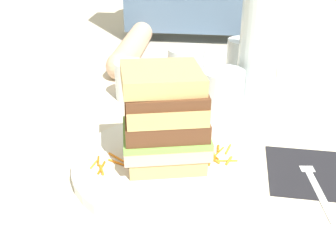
{
  "coord_description": "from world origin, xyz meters",
  "views": [
    {
      "loc": [
        0.05,
        -0.5,
        0.34
      ],
      "look_at": [
        -0.01,
        0.02,
        0.06
      ],
      "focal_mm": 43.25,
      "sensor_mm": 36.0,
      "label": 1
    }
  ],
  "objects_px": {
    "sandwich": "(165,119)",
    "empty_tumbler_1": "(186,70)",
    "fork": "(314,179)",
    "knife": "(58,159)",
    "water_bottle": "(259,42)",
    "empty_tumbler_0": "(131,80)",
    "empty_tumbler_2": "(242,61)",
    "napkin_dark": "(309,172)",
    "juice_glass": "(222,94)",
    "main_plate": "(166,165)"
  },
  "relations": [
    {
      "from": "knife",
      "to": "juice_glass",
      "type": "distance_m",
      "value": 0.32
    },
    {
      "from": "main_plate",
      "to": "empty_tumbler_2",
      "type": "bearing_deg",
      "value": 71.59
    },
    {
      "from": "fork",
      "to": "empty_tumbler_1",
      "type": "xyz_separation_m",
      "value": [
        -0.21,
        0.3,
        0.04
      ]
    },
    {
      "from": "main_plate",
      "to": "empty_tumbler_1",
      "type": "height_order",
      "value": "empty_tumbler_1"
    },
    {
      "from": "main_plate",
      "to": "juice_glass",
      "type": "relative_size",
      "value": 3.38
    },
    {
      "from": "water_bottle",
      "to": "empty_tumbler_0",
      "type": "distance_m",
      "value": 0.26
    },
    {
      "from": "knife",
      "to": "empty_tumbler_1",
      "type": "relative_size",
      "value": 2.2
    },
    {
      "from": "sandwich",
      "to": "empty_tumbler_1",
      "type": "height_order",
      "value": "sandwich"
    },
    {
      "from": "sandwich",
      "to": "knife",
      "type": "xyz_separation_m",
      "value": [
        -0.17,
        0.01,
        -0.08
      ]
    },
    {
      "from": "napkin_dark",
      "to": "knife",
      "type": "relative_size",
      "value": 0.64
    },
    {
      "from": "empty_tumbler_0",
      "to": "empty_tumbler_1",
      "type": "xyz_separation_m",
      "value": [
        0.11,
        0.05,
        0.01
      ]
    },
    {
      "from": "knife",
      "to": "empty_tumbler_1",
      "type": "xyz_separation_m",
      "value": [
        0.17,
        0.29,
        0.04
      ]
    },
    {
      "from": "water_bottle",
      "to": "empty_tumbler_2",
      "type": "bearing_deg",
      "value": 102.18
    },
    {
      "from": "knife",
      "to": "fork",
      "type": "bearing_deg",
      "value": -1.83
    },
    {
      "from": "main_plate",
      "to": "juice_glass",
      "type": "xyz_separation_m",
      "value": [
        0.08,
        0.21,
        0.03
      ]
    },
    {
      "from": "empty_tumbler_2",
      "to": "water_bottle",
      "type": "bearing_deg",
      "value": -77.82
    },
    {
      "from": "sandwich",
      "to": "fork",
      "type": "xyz_separation_m",
      "value": [
        0.21,
        -0.01,
        -0.08
      ]
    },
    {
      "from": "knife",
      "to": "water_bottle",
      "type": "distance_m",
      "value": 0.42
    },
    {
      "from": "empty_tumbler_1",
      "to": "empty_tumbler_2",
      "type": "xyz_separation_m",
      "value": [
        0.12,
        0.07,
        0.0
      ]
    },
    {
      "from": "napkin_dark",
      "to": "empty_tumbler_0",
      "type": "distance_m",
      "value": 0.39
    },
    {
      "from": "napkin_dark",
      "to": "fork",
      "type": "height_order",
      "value": "fork"
    },
    {
      "from": "knife",
      "to": "empty_tumbler_2",
      "type": "xyz_separation_m",
      "value": [
        0.29,
        0.36,
        0.05
      ]
    },
    {
      "from": "fork",
      "to": "knife",
      "type": "xyz_separation_m",
      "value": [
        -0.38,
        0.01,
        -0.0
      ]
    },
    {
      "from": "empty_tumbler_1",
      "to": "juice_glass",
      "type": "bearing_deg",
      "value": -50.24
    },
    {
      "from": "empty_tumbler_0",
      "to": "empty_tumbler_2",
      "type": "relative_size",
      "value": 0.81
    },
    {
      "from": "juice_glass",
      "to": "water_bottle",
      "type": "distance_m",
      "value": 0.12
    },
    {
      "from": "fork",
      "to": "juice_glass",
      "type": "height_order",
      "value": "juice_glass"
    },
    {
      "from": "napkin_dark",
      "to": "empty_tumbler_0",
      "type": "xyz_separation_m",
      "value": [
        -0.31,
        0.23,
        0.04
      ]
    },
    {
      "from": "fork",
      "to": "water_bottle",
      "type": "relative_size",
      "value": 0.64
    },
    {
      "from": "knife",
      "to": "sandwich",
      "type": "bearing_deg",
      "value": -1.96
    },
    {
      "from": "main_plate",
      "to": "knife",
      "type": "relative_size",
      "value": 1.35
    },
    {
      "from": "water_bottle",
      "to": "empty_tumbler_0",
      "type": "xyz_separation_m",
      "value": [
        -0.24,
        -0.02,
        -0.08
      ]
    },
    {
      "from": "juice_glass",
      "to": "main_plate",
      "type": "bearing_deg",
      "value": -111.25
    },
    {
      "from": "main_plate",
      "to": "napkin_dark",
      "type": "bearing_deg",
      "value": 4.51
    },
    {
      "from": "empty_tumbler_1",
      "to": "knife",
      "type": "bearing_deg",
      "value": -120.3
    },
    {
      "from": "napkin_dark",
      "to": "empty_tumbler_2",
      "type": "distance_m",
      "value": 0.36
    },
    {
      "from": "juice_glass",
      "to": "water_bottle",
      "type": "bearing_deg",
      "value": 43.35
    },
    {
      "from": "empty_tumbler_1",
      "to": "fork",
      "type": "bearing_deg",
      "value": -56.01
    },
    {
      "from": "knife",
      "to": "napkin_dark",
      "type": "bearing_deg",
      "value": 1.56
    },
    {
      "from": "main_plate",
      "to": "sandwich",
      "type": "bearing_deg",
      "value": 148.33
    },
    {
      "from": "fork",
      "to": "juice_glass",
      "type": "relative_size",
      "value": 2.08
    },
    {
      "from": "main_plate",
      "to": "knife",
      "type": "xyz_separation_m",
      "value": [
        -0.17,
        0.01,
        -0.01
      ]
    },
    {
      "from": "sandwich",
      "to": "water_bottle",
      "type": "bearing_deg",
      "value": 61.5
    },
    {
      "from": "empty_tumbler_2",
      "to": "empty_tumbler_1",
      "type": "bearing_deg",
      "value": -149.63
    },
    {
      "from": "main_plate",
      "to": "knife",
      "type": "distance_m",
      "value": 0.17
    },
    {
      "from": "juice_glass",
      "to": "napkin_dark",
      "type": "bearing_deg",
      "value": -56.37
    },
    {
      "from": "water_bottle",
      "to": "empty_tumbler_2",
      "type": "relative_size",
      "value": 2.8
    },
    {
      "from": "juice_glass",
      "to": "empty_tumbler_0",
      "type": "bearing_deg",
      "value": 168.09
    },
    {
      "from": "empty_tumbler_0",
      "to": "fork",
      "type": "bearing_deg",
      "value": -39.01
    },
    {
      "from": "sandwich",
      "to": "napkin_dark",
      "type": "relative_size",
      "value": 1.07
    }
  ]
}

